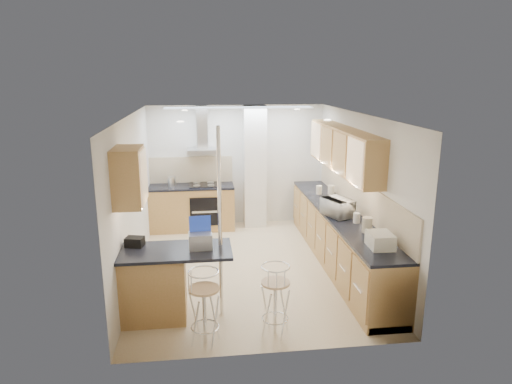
{
  "coord_description": "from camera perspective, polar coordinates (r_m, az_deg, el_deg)",
  "views": [
    {
      "loc": [
        -0.75,
        -6.94,
        3.09
      ],
      "look_at": [
        0.13,
        0.2,
        1.24
      ],
      "focal_mm": 32.0,
      "sensor_mm": 36.0,
      "label": 1
    }
  ],
  "objects": [
    {
      "name": "jar_c",
      "position": [
        6.65,
        13.72,
        -4.02
      ],
      "size": [
        0.18,
        0.18,
        0.22
      ],
      "primitive_type": "cylinder",
      "rotation": [
        0.0,
        0.0,
        0.33
      ],
      "color": "beige",
      "rests_on": "right_counter"
    },
    {
      "name": "microwave",
      "position": [
        7.31,
        10.2,
        -1.92
      ],
      "size": [
        0.5,
        0.6,
        0.28
      ],
      "primitive_type": "imported",
      "rotation": [
        0.0,
        0.0,
        1.95
      ],
      "color": "silver",
      "rests_on": "right_counter"
    },
    {
      "name": "jar_a",
      "position": [
        8.62,
        9.38,
        0.26
      ],
      "size": [
        0.15,
        0.15,
        0.17
      ],
      "primitive_type": "cylinder",
      "rotation": [
        0.0,
        0.0,
        -0.28
      ],
      "color": "beige",
      "rests_on": "right_counter"
    },
    {
      "name": "jar_d",
      "position": [
        7.05,
        12.46,
        -3.19
      ],
      "size": [
        0.1,
        0.1,
        0.15
      ],
      "primitive_type": "cylinder",
      "rotation": [
        0.0,
        0.0,
        -0.0
      ],
      "color": "silver",
      "rests_on": "right_counter"
    },
    {
      "name": "right_counter",
      "position": [
        7.76,
        10.3,
        -5.61
      ],
      "size": [
        0.63,
        4.4,
        0.92
      ],
      "color": "#A88243",
      "rests_on": "ground"
    },
    {
      "name": "peninsula",
      "position": [
        6.1,
        -10.08,
        -11.2
      ],
      "size": [
        1.47,
        0.72,
        0.94
      ],
      "color": "#A88243",
      "rests_on": "ground"
    },
    {
      "name": "room_shell",
      "position": [
        7.56,
        1.28,
        2.62
      ],
      "size": [
        3.64,
        4.84,
        2.51
      ],
      "color": "silver",
      "rests_on": "ground"
    },
    {
      "name": "laptop",
      "position": [
        5.88,
        -6.96,
        -6.09
      ],
      "size": [
        0.3,
        0.23,
        0.2
      ],
      "primitive_type": "cube",
      "rotation": [
        0.0,
        0.0,
        0.05
      ],
      "color": "gray",
      "rests_on": "peninsula"
    },
    {
      "name": "ground",
      "position": [
        7.64,
        -0.82,
        -9.43
      ],
      "size": [
        4.8,
        4.8,
        0.0
      ],
      "primitive_type": "plane",
      "color": "#D7B48F",
      "rests_on": "ground"
    },
    {
      "name": "bar_stool_end",
      "position": [
        5.67,
        2.43,
        -13.31
      ],
      "size": [
        0.4,
        0.4,
        0.9
      ],
      "primitive_type": null,
      "rotation": [
        0.0,
        0.0,
        1.48
      ],
      "color": "tan",
      "rests_on": "ground"
    },
    {
      "name": "bread_bin",
      "position": [
        6.13,
        15.27,
        -5.84
      ],
      "size": [
        0.3,
        0.38,
        0.2
      ],
      "primitive_type": "cube",
      "rotation": [
        0.0,
        0.0,
        -0.03
      ],
      "color": "beige",
      "rests_on": "right_counter"
    },
    {
      "name": "bag",
      "position": [
        6.12,
        -14.93,
        -6.03
      ],
      "size": [
        0.26,
        0.21,
        0.12
      ],
      "primitive_type": "cube",
      "rotation": [
        0.0,
        0.0,
        -0.24
      ],
      "color": "black",
      "rests_on": "peninsula"
    },
    {
      "name": "bar_stool_near",
      "position": [
        5.51,
        -6.46,
        -14.12
      ],
      "size": [
        0.39,
        0.39,
        0.93
      ],
      "primitive_type": null,
      "rotation": [
        0.0,
        0.0,
        0.03
      ],
      "color": "tan",
      "rests_on": "ground"
    },
    {
      "name": "back_counter",
      "position": [
        9.42,
        -7.98,
        -1.91
      ],
      "size": [
        1.7,
        0.63,
        0.92
      ],
      "color": "#A88243",
      "rests_on": "ground"
    },
    {
      "name": "jar_b",
      "position": [
        8.61,
        7.88,
        0.26
      ],
      "size": [
        0.14,
        0.14,
        0.16
      ],
      "primitive_type": "cylinder",
      "rotation": [
        0.0,
        0.0,
        0.32
      ],
      "color": "beige",
      "rests_on": "right_counter"
    },
    {
      "name": "kettle",
      "position": [
        9.29,
        -10.49,
        1.31
      ],
      "size": [
        0.16,
        0.16,
        0.19
      ],
      "primitive_type": "cylinder",
      "color": "silver",
      "rests_on": "back_counter"
    }
  ]
}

